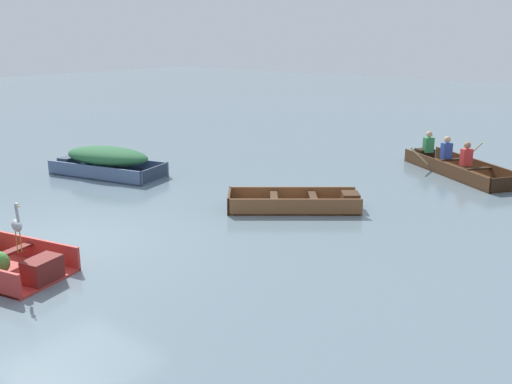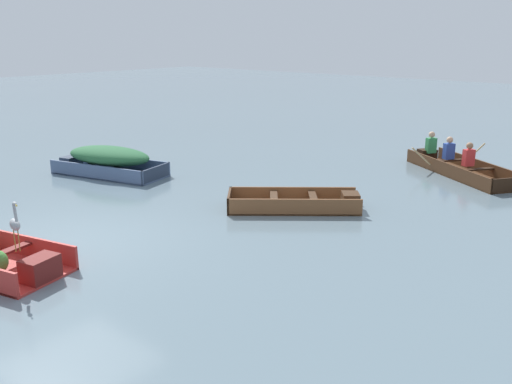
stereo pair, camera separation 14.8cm
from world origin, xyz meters
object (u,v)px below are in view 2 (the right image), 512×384
(skiff_wooden_brown_near_moored, at_px, (300,203))
(rowboat_dark_varnish_with_crew, at_px, (457,165))
(skiff_slate_blue_mid_moored, at_px, (108,159))
(heron_on_dinghy, at_px, (15,223))

(skiff_wooden_brown_near_moored, height_order, rowboat_dark_varnish_with_crew, rowboat_dark_varnish_with_crew)
(skiff_slate_blue_mid_moored, bearing_deg, skiff_wooden_brown_near_moored, 8.53)
(rowboat_dark_varnish_with_crew, height_order, heron_on_dinghy, heron_on_dinghy)
(skiff_wooden_brown_near_moored, height_order, skiff_slate_blue_mid_moored, skiff_slate_blue_mid_moored)
(skiff_wooden_brown_near_moored, xyz_separation_m, skiff_slate_blue_mid_moored, (-5.74, -0.86, 0.32))
(skiff_wooden_brown_near_moored, relative_size, skiff_slate_blue_mid_moored, 0.86)
(rowboat_dark_varnish_with_crew, distance_m, heron_on_dinghy, 11.51)
(rowboat_dark_varnish_with_crew, bearing_deg, skiff_slate_blue_mid_moored, -137.76)
(skiff_slate_blue_mid_moored, xyz_separation_m, rowboat_dark_varnish_with_crew, (6.99, 6.35, -0.24))
(skiff_slate_blue_mid_moored, relative_size, rowboat_dark_varnish_with_crew, 0.87)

